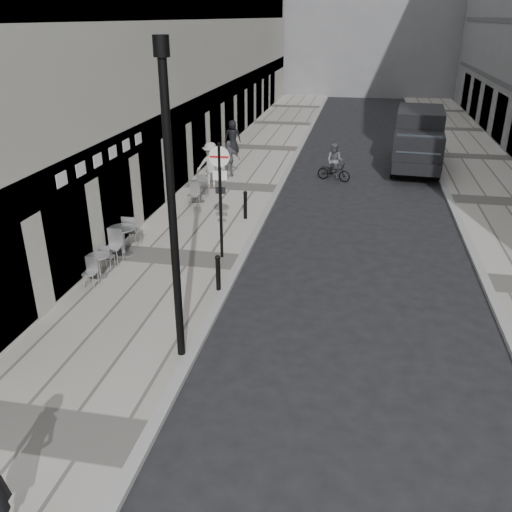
{
  "coord_description": "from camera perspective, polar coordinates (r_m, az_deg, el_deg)",
  "views": [
    {
      "loc": [
        3.26,
        -3.98,
        6.84
      ],
      "look_at": [
        0.95,
        8.04,
        1.4
      ],
      "focal_mm": 38.0,
      "sensor_mm": 36.0,
      "label": 1
    }
  ],
  "objects": [
    {
      "name": "cafe_table_mid",
      "position": [
        21.45,
        -6.08,
        6.93
      ],
      "size": [
        0.75,
        1.69,
        0.96
      ],
      "color": "#A3A3A5",
      "rests_on": "sidewalk"
    },
    {
      "name": "bollard_near",
      "position": [
        14.38,
        -4.01,
        -1.88
      ],
      "size": [
        0.12,
        0.12,
        0.94
      ],
      "primitive_type": "cylinder",
      "color": "black",
      "rests_on": "sidewalk"
    },
    {
      "name": "cyclist",
      "position": [
        24.89,
        8.23,
        9.32
      ],
      "size": [
        1.65,
        1.0,
        1.68
      ],
      "rotation": [
        0.0,
        0.0,
        -0.32
      ],
      "color": "black",
      "rests_on": "ground"
    },
    {
      "name": "lamppost",
      "position": [
        10.51,
        -8.92,
        6.28
      ],
      "size": [
        0.29,
        0.29,
        6.43
      ],
      "color": "black",
      "rests_on": "sidewalk"
    },
    {
      "name": "sign_post",
      "position": [
        15.76,
        -3.8,
        7.37
      ],
      "size": [
        0.6,
        0.1,
        3.48
      ],
      "rotation": [
        0.0,
        0.0,
        0.05
      ],
      "color": "black",
      "rests_on": "sidewalk"
    },
    {
      "name": "cafe_table_far",
      "position": [
        16.95,
        -13.85,
        1.8
      ],
      "size": [
        0.8,
        1.81,
        1.03
      ],
      "color": "silver",
      "rests_on": "sidewalk"
    },
    {
      "name": "pedestrian_b",
      "position": [
        23.35,
        -4.77,
        9.56
      ],
      "size": [
        1.36,
        0.98,
        1.89
      ],
      "primitive_type": "imported",
      "rotation": [
        0.0,
        0.0,
        3.39
      ],
      "color": "#A7A09A",
      "rests_on": "sidewalk"
    },
    {
      "name": "cafe_table_near",
      "position": [
        15.65,
        -16.21,
        -0.86
      ],
      "size": [
        0.62,
        1.4,
        0.8
      ],
      "color": "silver",
      "rests_on": "sidewalk"
    },
    {
      "name": "sidewalk",
      "position": [
        23.59,
        -2.51,
        7.23
      ],
      "size": [
        4.0,
        60.0,
        0.12
      ],
      "primitive_type": "cube",
      "color": "#A49D94",
      "rests_on": "ground"
    },
    {
      "name": "pedestrian_c",
      "position": [
        29.24,
        -2.47,
        12.41
      ],
      "size": [
        0.96,
        0.74,
        1.75
      ],
      "primitive_type": "imported",
      "rotation": [
        0.0,
        0.0,
        3.38
      ],
      "color": "black",
      "rests_on": "sidewalk"
    },
    {
      "name": "far_sidewalk",
      "position": [
        23.71,
        24.47,
        5.16
      ],
      "size": [
        4.0,
        60.0,
        0.12
      ],
      "primitive_type": "cube",
      "color": "#A49D94",
      "rests_on": "ground"
    },
    {
      "name": "pedestrian_a",
      "position": [
        24.85,
        -2.84,
        10.18
      ],
      "size": [
        1.0,
        0.5,
        1.63
      ],
      "primitive_type": "imported",
      "rotation": [
        0.0,
        0.0,
        3.25
      ],
      "color": "#58585D",
      "rests_on": "sidewalk"
    },
    {
      "name": "panel_van",
      "position": [
        27.69,
        16.74,
        11.94
      ],
      "size": [
        2.61,
        5.97,
        2.74
      ],
      "rotation": [
        0.0,
        0.0,
        -0.08
      ],
      "color": "black",
      "rests_on": "ground"
    },
    {
      "name": "bollard_far",
      "position": [
        19.51,
        -1.13,
        5.3
      ],
      "size": [
        0.13,
        0.13,
        0.96
      ],
      "primitive_type": "cylinder",
      "color": "black",
      "rests_on": "sidewalk"
    }
  ]
}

